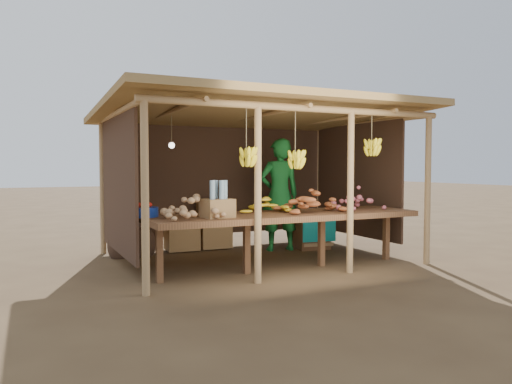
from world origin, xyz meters
name	(u,v)px	position (x,y,z in m)	size (l,w,h in m)	color
ground	(256,258)	(0.00, 0.00, 0.00)	(60.00, 60.00, 0.00)	brown
stall_structure	(258,137)	(0.01, -0.04, 1.91)	(4.70, 3.50, 2.43)	tan
counter	(286,217)	(0.00, -0.95, 0.74)	(3.90, 1.05, 0.80)	brown
potato_heap	(196,204)	(-1.37, -1.12, 0.98)	(0.86, 0.52, 0.36)	tan
sweet_potato_heap	(313,200)	(0.40, -1.03, 0.98)	(0.93, 0.56, 0.36)	#A9562B
onion_heap	(357,198)	(1.21, -0.98, 0.98)	(0.80, 0.48, 0.36)	#C6606A
banana_pile	(266,200)	(-0.22, -0.76, 0.97)	(0.64, 0.39, 0.35)	yellow
tomato_basin	(145,211)	(-1.90, -0.61, 0.88)	(0.35, 0.35, 0.19)	navy
bottle_box	(217,203)	(-1.09, -1.11, 0.98)	(0.42, 0.35, 0.48)	#9D7446
vendor	(279,195)	(0.69, 0.50, 0.96)	(0.70, 0.46, 1.93)	#186E2A
tarp_crate	(311,232)	(1.29, 0.43, 0.30)	(0.68, 0.61, 0.73)	brown
carton_stack	(204,228)	(-0.45, 1.16, 0.38)	(1.13, 0.43, 0.86)	#9D7446
burlap_sacks	(132,242)	(-1.73, 1.00, 0.24)	(0.78, 0.41, 0.55)	#452E20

